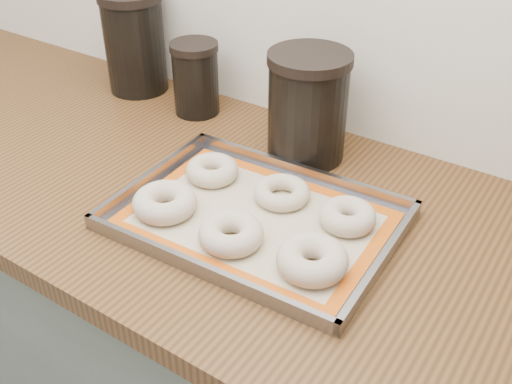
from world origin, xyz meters
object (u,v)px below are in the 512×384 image
Objects in this scene: bagel_front_right at (312,260)px; bagel_back_right at (347,216)px; bagel_back_left at (212,170)px; bagel_back_mid at (282,193)px; canister_right at (308,106)px; baking_tray at (256,218)px; canister_mid at (196,78)px; bagel_front_mid at (231,234)px; canister_left at (134,42)px; bagel_front_left at (165,202)px.

bagel_back_right is at bearing 92.74° from bagel_front_right.
bagel_front_right reaches higher than bagel_back_left.
canister_right is (-0.05, 0.16, 0.09)m from bagel_back_mid.
canister_mid is at bearing 141.60° from baking_tray.
bagel_front_mid is at bearing -88.17° from baking_tray.
canister_right reaches higher than bagel_front_right.
canister_left reaches higher than bagel_back_mid.
canister_left is at bearing 158.24° from bagel_back_mid.
bagel_front_mid is 1.10× the size of bagel_back_right.
bagel_front_left reaches higher than bagel_back_mid.
canister_left is at bearing 150.10° from bagel_back_left.
bagel_front_left is 1.13× the size of bagel_back_left.
baking_tray is 0.61m from canister_left.
bagel_back_mid is 0.19m from canister_right.
bagel_back_mid is at bearing 178.87° from bagel_back_right.
bagel_front_right is 0.30m from bagel_back_left.
canister_left reaches higher than bagel_front_left.
bagel_back_mid is at bearing 43.90° from bagel_front_left.
canister_mid reaches higher than bagel_front_right.
bagel_front_mid is at bearing -91.33° from bagel_back_mid.
bagel_back_left is 0.46m from canister_left.
baking_tray is at bearing -152.52° from bagel_back_right.
baking_tray is at bearing -94.57° from bagel_back_mid.
canister_right is (-0.18, 0.30, 0.08)m from bagel_front_right.
canister_right is at bearing 99.71° from baking_tray.
canister_mid is at bearing 133.98° from bagel_back_left.
bagel_back_mid is 0.47× the size of canister_right.
bagel_back_left is at bearing -178.06° from bagel_back_right.
bagel_front_right is (0.28, 0.01, 0.00)m from bagel_front_left.
baking_tray is 0.15m from bagel_front_right.
canister_left reaches higher than canister_right.
canister_right is (-0.04, 0.31, 0.08)m from bagel_front_mid.
bagel_front_mid is 0.45× the size of canister_left.
canister_mid is (-0.34, 0.20, 0.06)m from bagel_back_mid.
bagel_front_right is (0.14, -0.06, 0.02)m from baking_tray.
canister_right reaches higher than bagel_back_left.
canister_left is 0.49m from canister_right.
bagel_front_right is at bearing -27.28° from canister_left.
bagel_back_right is (0.27, 0.01, 0.00)m from bagel_back_left.
bagel_front_mid is at bearing -82.16° from canister_right.
bagel_front_left reaches higher than bagel_back_right.
bagel_back_right reaches higher than bagel_back_left.
baking_tray is at bearing 91.83° from bagel_front_mid.
bagel_front_left is at bearing -136.10° from bagel_back_mid.
canister_left reaches higher than bagel_back_right.
bagel_front_left is 0.31m from bagel_back_right.
baking_tray is 0.44m from canister_mid.
bagel_back_left is at bearing 156.25° from baking_tray.
bagel_front_mid reaches higher than bagel_back_left.
canister_right is at bearing 105.78° from bagel_back_mid.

